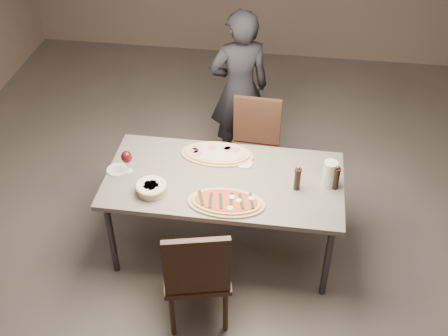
# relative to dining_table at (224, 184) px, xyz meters

# --- Properties ---
(room) EXTENTS (7.00, 7.00, 7.00)m
(room) POSITION_rel_dining_table_xyz_m (0.00, 0.00, 0.71)
(room) COLOR #625B55
(room) RESTS_ON ground
(dining_table) EXTENTS (1.80, 0.90, 0.75)m
(dining_table) POSITION_rel_dining_table_xyz_m (0.00, 0.00, 0.00)
(dining_table) COLOR slate
(dining_table) RESTS_ON ground
(zucchini_pizza) EXTENTS (0.56, 0.31, 0.05)m
(zucchini_pizza) POSITION_rel_dining_table_xyz_m (0.06, -0.28, 0.07)
(zucchini_pizza) COLOR tan
(zucchini_pizza) RESTS_ON dining_table
(ham_pizza) EXTENTS (0.58, 0.32, 0.04)m
(ham_pizza) POSITION_rel_dining_table_xyz_m (-0.09, 0.28, 0.07)
(ham_pizza) COLOR tan
(ham_pizza) RESTS_ON dining_table
(bread_basket) EXTENTS (0.23, 0.23, 0.08)m
(bread_basket) POSITION_rel_dining_table_xyz_m (-0.50, -0.24, 0.11)
(bread_basket) COLOR beige
(bread_basket) RESTS_ON dining_table
(oil_dish) EXTENTS (0.12, 0.12, 0.01)m
(oil_dish) POSITION_rel_dining_table_xyz_m (0.14, 0.19, 0.06)
(oil_dish) COLOR white
(oil_dish) RESTS_ON dining_table
(pepper_mill_left) EXTENTS (0.05, 0.05, 0.21)m
(pepper_mill_left) POSITION_rel_dining_table_xyz_m (0.83, 0.01, 0.15)
(pepper_mill_left) COLOR black
(pepper_mill_left) RESTS_ON dining_table
(pepper_mill_right) EXTENTS (0.05, 0.05, 0.21)m
(pepper_mill_right) POSITION_rel_dining_table_xyz_m (0.55, -0.04, 0.15)
(pepper_mill_right) COLOR black
(pepper_mill_right) RESTS_ON dining_table
(carafe) EXTENTS (0.10, 0.10, 0.21)m
(carafe) POSITION_rel_dining_table_xyz_m (0.78, 0.03, 0.16)
(carafe) COLOR silver
(carafe) RESTS_ON dining_table
(wine_glass) EXTENTS (0.08, 0.08, 0.19)m
(wine_glass) POSITION_rel_dining_table_xyz_m (-0.74, -0.02, 0.19)
(wine_glass) COLOR silver
(wine_glass) RESTS_ON dining_table
(side_plate) EXTENTS (0.16, 0.16, 0.01)m
(side_plate) POSITION_rel_dining_table_xyz_m (-0.83, -0.02, 0.06)
(side_plate) COLOR white
(side_plate) RESTS_ON dining_table
(chair_near) EXTENTS (0.55, 0.55, 0.97)m
(chair_near) POSITION_rel_dining_table_xyz_m (-0.08, -0.76, -0.15)
(chair_near) COLOR #41281B
(chair_near) RESTS_ON ground
(chair_far) EXTENTS (0.46, 0.46, 0.93)m
(chair_far) POSITION_rel_dining_table_xyz_m (0.16, 0.77, -0.17)
(chair_far) COLOR #41281B
(chair_far) RESTS_ON ground
(diner) EXTENTS (0.67, 0.55, 1.57)m
(diner) POSITION_rel_dining_table_xyz_m (-0.04, 1.25, 0.09)
(diner) COLOR black
(diner) RESTS_ON ground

